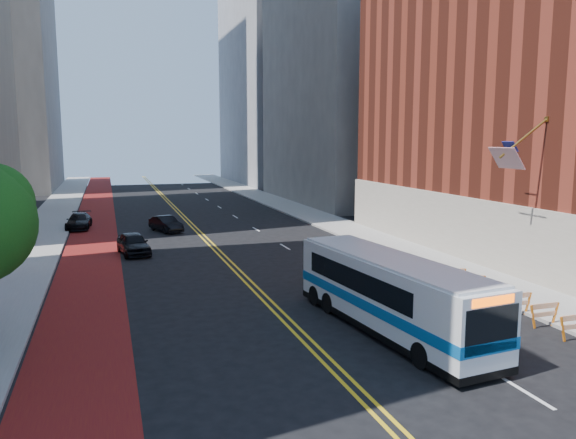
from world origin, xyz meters
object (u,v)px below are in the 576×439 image
(transit_bus, at_px, (388,292))
(car_a, at_px, (133,243))
(car_c, at_px, (79,221))
(car_b, at_px, (166,224))

(transit_bus, relative_size, car_a, 2.62)
(transit_bus, relative_size, car_c, 2.45)
(car_a, bearing_deg, transit_bus, -72.70)
(transit_bus, xyz_separation_m, car_c, (-12.73, 30.58, -0.91))
(transit_bus, bearing_deg, car_b, 96.47)
(transit_bus, bearing_deg, car_a, 109.80)
(car_b, bearing_deg, transit_bus, -97.64)
(transit_bus, distance_m, car_a, 20.44)
(transit_bus, distance_m, car_b, 27.54)
(car_c, bearing_deg, car_a, -68.08)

